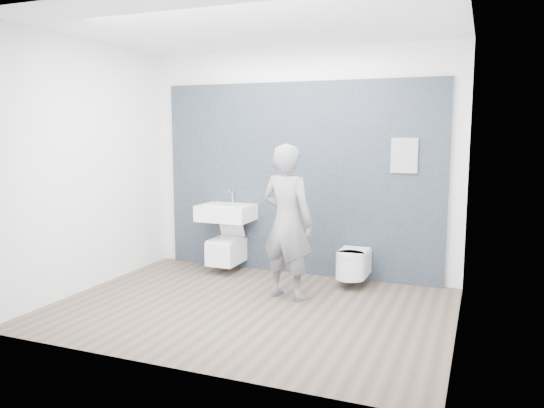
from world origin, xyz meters
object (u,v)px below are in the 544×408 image
at_px(washbasin, 226,212).
at_px(toilet_square, 227,250).
at_px(visitor, 287,222).
at_px(toilet_rounded, 352,264).

xyz_separation_m(washbasin, toilet_square, (-0.00, -0.00, -0.49)).
distance_m(toilet_square, visitor, 1.43).
bearing_deg(visitor, washbasin, -20.99).
bearing_deg(washbasin, toilet_rounded, -1.21).
xyz_separation_m(toilet_rounded, visitor, (-0.56, -0.69, 0.57)).
bearing_deg(washbasin, visitor, -33.53).
relative_size(toilet_rounded, visitor, 0.34).
xyz_separation_m(toilet_square, toilet_rounded, (1.66, -0.03, -0.02)).
distance_m(toilet_square, toilet_rounded, 1.66).
relative_size(washbasin, toilet_square, 1.00).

